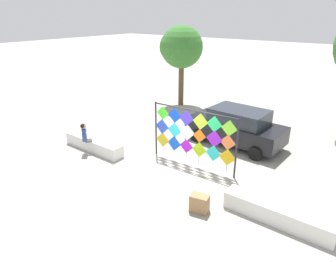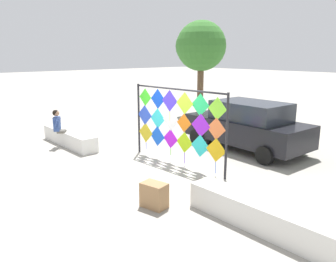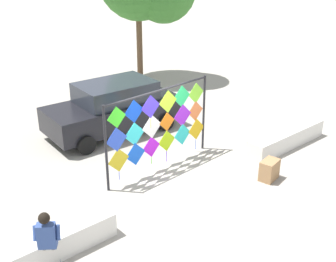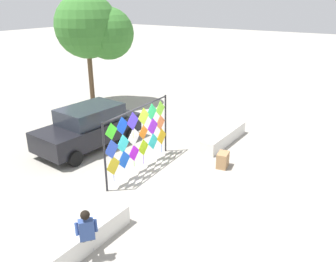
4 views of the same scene
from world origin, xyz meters
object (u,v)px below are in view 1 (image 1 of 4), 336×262
seated_vendor (86,136)px  cardboard_box_large (199,203)px  kite_display_rack (193,132)px  parked_car (236,126)px  tree_broadleaf (180,47)px

seated_vendor → cardboard_box_large: (6.24, -0.60, -0.53)m
kite_display_rack → seated_vendor: (-4.37, -1.89, -0.63)m
parked_car → tree_broadleaf: 7.64m
kite_display_rack → parked_car: 3.14m
seated_vendor → cardboard_box_large: 6.29m
kite_display_rack → seated_vendor: 4.81m
cardboard_box_large → tree_broadleaf: size_ratio=0.11×
tree_broadleaf → cardboard_box_large: bearing=-51.6°
kite_display_rack → seated_vendor: kite_display_rack is taller
cardboard_box_large → seated_vendor: bearing=174.5°
kite_display_rack → cardboard_box_large: bearing=-53.1°
cardboard_box_large → tree_broadleaf: (-7.38, 9.33, 3.52)m
tree_broadleaf → kite_display_rack: bearing=-51.1°
kite_display_rack → parked_car: kite_display_rack is taller
parked_car → tree_broadleaf: bearing=147.6°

